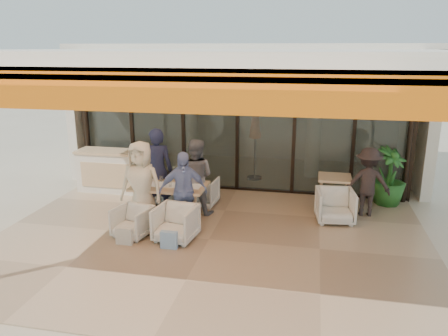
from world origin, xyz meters
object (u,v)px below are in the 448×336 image
(chair_near_right, at_px, (176,222))
(diner_periwinkle, at_px, (183,191))
(chair_far_right, at_px, (202,190))
(standing_woman, at_px, (367,182))
(host_counter, at_px, (116,171))
(chair_far_left, at_px, (166,188))
(diner_cream, at_px, (141,185))
(diner_grey, at_px, (195,177))
(dining_table, at_px, (169,188))
(side_table, at_px, (335,181))
(diner_navy, at_px, (157,170))
(side_chair, at_px, (335,204))
(chair_near_left, at_px, (133,220))
(potted_palm, at_px, (389,177))

(chair_near_right, bearing_deg, diner_periwinkle, 97.02)
(chair_far_right, relative_size, standing_woman, 0.47)
(host_counter, distance_m, chair_far_left, 1.54)
(diner_cream, bearing_deg, diner_grey, 49.16)
(dining_table, relative_size, diner_grey, 0.92)
(diner_cream, bearing_deg, diner_periwinkle, 2.19)
(side_table, xyz_separation_m, standing_woman, (0.65, -0.26, 0.10))
(diner_grey, relative_size, standing_woman, 1.10)
(diner_grey, bearing_deg, chair_far_right, -88.52)
(chair_far_left, distance_m, diner_grey, 1.08)
(diner_navy, xyz_separation_m, diner_cream, (0.00, -0.90, -0.05))
(chair_far_left, distance_m, side_chair, 3.76)
(chair_far_left, bearing_deg, diner_navy, 89.19)
(dining_table, xyz_separation_m, chair_near_left, (-0.41, -0.96, -0.36))
(diner_periwinkle, relative_size, side_table, 2.10)
(standing_woman, bearing_deg, side_table, -23.63)
(side_table, bearing_deg, chair_near_right, -142.30)
(chair_far_right, relative_size, side_chair, 0.92)
(diner_grey, bearing_deg, dining_table, 47.45)
(dining_table, xyz_separation_m, side_table, (3.32, 1.28, -0.05))
(side_table, relative_size, side_chair, 0.99)
(chair_near_left, height_order, potted_palm, potted_palm)
(diner_navy, height_order, diner_grey, diner_navy)
(side_chair, bearing_deg, chair_far_left, 166.76)
(chair_far_right, bearing_deg, diner_navy, 34.59)
(dining_table, height_order, side_table, dining_table)
(host_counter, relative_size, dining_table, 1.23)
(chair_far_left, xyz_separation_m, diner_periwinkle, (0.84, -1.40, 0.43))
(chair_near_left, relative_size, chair_near_right, 0.88)
(dining_table, distance_m, diner_periwinkle, 0.63)
(host_counter, relative_size, chair_far_left, 2.61)
(diner_periwinkle, relative_size, side_chair, 2.08)
(host_counter, height_order, dining_table, host_counter)
(dining_table, xyz_separation_m, standing_woman, (3.97, 1.02, 0.05))
(diner_grey, xyz_separation_m, side_table, (2.89, 0.84, -0.17))
(host_counter, bearing_deg, side_chair, -9.98)
(host_counter, height_order, chair_far_right, host_counter)
(chair_far_right, bearing_deg, chair_near_right, 93.83)
(potted_palm, bearing_deg, side_table, -156.40)
(side_table, bearing_deg, dining_table, -158.93)
(dining_table, bearing_deg, chair_far_left, 113.59)
(diner_navy, height_order, diner_periwinkle, diner_navy)
(host_counter, bearing_deg, diner_navy, -34.61)
(chair_far_right, height_order, diner_grey, diner_grey)
(chair_near_right, distance_m, side_table, 3.67)
(chair_far_left, height_order, chair_near_left, chair_far_left)
(diner_navy, relative_size, potted_palm, 1.37)
(dining_table, bearing_deg, chair_near_right, -65.89)
(chair_far_right, height_order, diner_navy, diner_navy)
(chair_far_left, relative_size, side_chair, 0.94)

